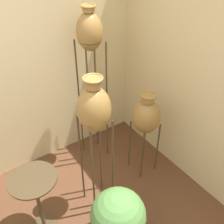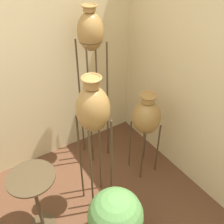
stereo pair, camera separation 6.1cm
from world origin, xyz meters
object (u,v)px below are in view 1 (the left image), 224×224
object	(u,v)px
vase_stand_tall	(90,37)
vase_stand_medium	(94,111)
potted_plant	(118,218)
vase_stand_short	(146,117)
side_table	(36,194)

from	to	relation	value
vase_stand_tall	vase_stand_medium	distance (m)	0.87
vase_stand_tall	potted_plant	world-z (taller)	vase_stand_tall
vase_stand_short	potted_plant	world-z (taller)	vase_stand_short
side_table	potted_plant	distance (m)	0.80
vase_stand_tall	side_table	distance (m)	1.64
vase_stand_tall	side_table	size ratio (longest dim) A/B	2.63
potted_plant	side_table	bearing A→B (deg)	134.64
vase_stand_short	side_table	size ratio (longest dim) A/B	1.50
side_table	vase_stand_short	bearing A→B (deg)	2.64
vase_stand_tall	vase_stand_short	size ratio (longest dim) A/B	1.75
vase_stand_medium	vase_stand_tall	bearing A→B (deg)	61.00
side_table	vase_stand_tall	bearing A→B (deg)	32.26
side_table	potted_plant	bearing A→B (deg)	-45.36
vase_stand_short	vase_stand_medium	bearing A→B (deg)	-172.10
vase_stand_medium	potted_plant	world-z (taller)	vase_stand_medium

